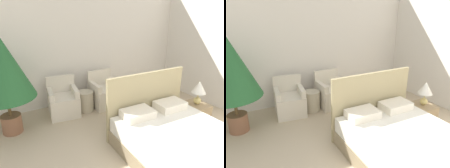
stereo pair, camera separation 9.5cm
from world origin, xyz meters
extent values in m
cube|color=silver|center=(0.00, 4.11, 1.45)|extent=(10.00, 0.06, 2.90)
cube|color=#8C7A5B|center=(0.36, 1.07, 0.13)|extent=(1.63, 2.00, 0.27)
cube|color=silver|center=(0.36, 1.07, 0.40)|extent=(1.60, 1.96, 0.25)
cube|color=tan|center=(0.36, 2.10, 0.61)|extent=(1.66, 0.06, 1.22)
cube|color=silver|center=(0.00, 1.84, 0.59)|extent=(0.55, 0.37, 0.14)
cube|color=silver|center=(0.73, 1.84, 0.59)|extent=(0.55, 0.37, 0.14)
cube|color=beige|center=(-0.83, 3.51, 0.23)|extent=(0.70, 0.69, 0.47)
cube|color=beige|center=(-0.80, 3.79, 0.66)|extent=(0.64, 0.13, 0.38)
cube|color=beige|center=(-1.10, 3.54, 0.54)|extent=(0.16, 0.57, 0.16)
cube|color=beige|center=(-0.57, 3.48, 0.54)|extent=(0.16, 0.57, 0.16)
cube|color=beige|center=(0.20, 3.51, 0.23)|extent=(0.66, 0.65, 0.47)
cube|color=beige|center=(0.19, 3.80, 0.66)|extent=(0.64, 0.08, 0.38)
cube|color=beige|center=(-0.07, 3.50, 0.54)|extent=(0.12, 0.56, 0.16)
cube|color=beige|center=(0.47, 3.52, 0.54)|extent=(0.12, 0.56, 0.16)
cylinder|color=brown|center=(-1.94, 3.29, 0.18)|extent=(0.38, 0.38, 0.37)
cylinder|color=brown|center=(-1.94, 3.29, 0.56)|extent=(0.06, 0.06, 0.38)
cone|color=#235B2D|center=(-1.94, 3.29, 1.35)|extent=(1.07, 1.07, 1.21)
cube|color=#937A56|center=(1.43, 1.82, 0.23)|extent=(0.43, 0.48, 0.46)
sphere|color=tan|center=(1.45, 1.82, 0.54)|extent=(0.15, 0.15, 0.15)
cylinder|color=tan|center=(1.45, 1.82, 0.66)|extent=(0.02, 0.02, 0.10)
cone|color=silver|center=(1.45, 1.82, 0.83)|extent=(0.28, 0.28, 0.24)
cylinder|color=#B7AD93|center=(-0.32, 3.49, 0.24)|extent=(0.37, 0.37, 0.48)
camera|label=1|loc=(-1.98, -0.91, 2.37)|focal=35.00mm
camera|label=2|loc=(-1.90, -0.96, 2.37)|focal=35.00mm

